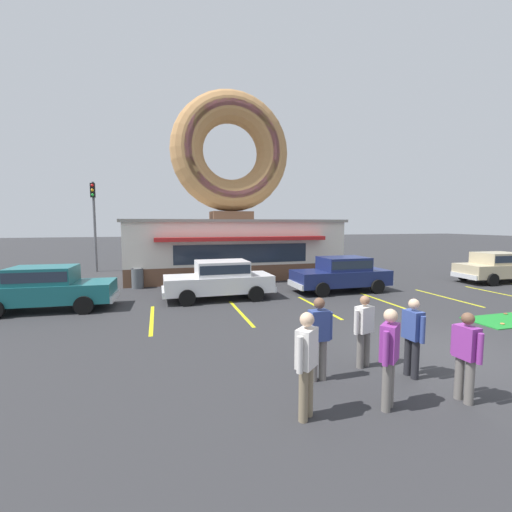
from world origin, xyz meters
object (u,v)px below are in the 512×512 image
object	(u,v)px
car_white	(220,278)
pedestrian_clipboard_woman	(306,360)
pedestrian_hooded_kid	(319,335)
pedestrian_crossing_woman	(413,334)
car_teal	(47,287)
trash_bin	(137,278)
pedestrian_leather_jacket_man	(389,354)
pedestrian_blue_sweater_man	(364,328)
traffic_light_pole	(94,215)
pedestrian_beanie_man	(466,353)
car_navy	(341,273)
car_champagne	(498,266)

from	to	relation	value
car_white	pedestrian_clipboard_woman	bearing A→B (deg)	-91.17
pedestrian_hooded_kid	pedestrian_crossing_woman	distance (m)	1.95
car_teal	trash_bin	distance (m)	4.62
pedestrian_leather_jacket_man	pedestrian_blue_sweater_man	bearing A→B (deg)	70.10
car_teal	pedestrian_blue_sweater_man	size ratio (longest dim) A/B	2.91
car_teal	pedestrian_clipboard_woman	size ratio (longest dim) A/B	2.65
trash_bin	traffic_light_pole	size ratio (longest dim) A/B	0.17
pedestrian_blue_sweater_man	pedestrian_leather_jacket_man	xyz separation A→B (m)	(-0.58, -1.61, 0.09)
pedestrian_hooded_kid	traffic_light_pole	size ratio (longest dim) A/B	0.29
pedestrian_blue_sweater_man	traffic_light_pole	bearing A→B (deg)	114.72
pedestrian_leather_jacket_man	pedestrian_beanie_man	size ratio (longest dim) A/B	1.08
pedestrian_leather_jacket_man	car_navy	bearing A→B (deg)	64.42
traffic_light_pole	pedestrian_crossing_woman	bearing A→B (deg)	-64.43
car_teal	pedestrian_hooded_kid	size ratio (longest dim) A/B	2.75
car_white	pedestrian_crossing_woman	size ratio (longest dim) A/B	2.81
pedestrian_blue_sweater_man	pedestrian_leather_jacket_man	size ratio (longest dim) A/B	0.92
car_champagne	trash_bin	bearing A→B (deg)	169.29
pedestrian_beanie_man	trash_bin	distance (m)	14.21
pedestrian_blue_sweater_man	pedestrian_leather_jacket_man	distance (m)	1.72
pedestrian_blue_sweater_man	pedestrian_leather_jacket_man	bearing A→B (deg)	-109.90
pedestrian_clipboard_woman	trash_bin	size ratio (longest dim) A/B	1.80
pedestrian_beanie_man	traffic_light_pole	world-z (taller)	traffic_light_pole
car_navy	pedestrian_leather_jacket_man	xyz separation A→B (m)	(-4.41, -9.21, 0.09)
car_champagne	pedestrian_beanie_man	distance (m)	15.44
trash_bin	car_teal	bearing A→B (deg)	-128.95
car_champagne	car_navy	world-z (taller)	same
trash_bin	traffic_light_pole	distance (m)	8.09
car_teal	traffic_light_pole	distance (m)	10.79
pedestrian_crossing_woman	traffic_light_pole	size ratio (longest dim) A/B	0.28
pedestrian_clipboard_woman	traffic_light_pole	size ratio (longest dim) A/B	0.30
car_navy	pedestrian_clipboard_woman	bearing A→B (deg)	-122.82
car_teal	car_navy	xyz separation A→B (m)	(12.01, 0.16, 0.00)
pedestrian_crossing_woman	pedestrian_leather_jacket_man	bearing A→B (deg)	-144.02
pedestrian_blue_sweater_man	pedestrian_beanie_man	world-z (taller)	pedestrian_beanie_man
pedestrian_beanie_man	car_navy	bearing A→B (deg)	72.49
car_white	pedestrian_crossing_woman	xyz separation A→B (m)	(2.52, -8.28, 0.03)
pedestrian_clipboard_woman	trash_bin	world-z (taller)	pedestrian_clipboard_woman
pedestrian_leather_jacket_man	traffic_light_pole	xyz separation A→B (m)	(-7.63, 19.46, 2.74)
pedestrian_leather_jacket_man	trash_bin	distance (m)	13.49
trash_bin	car_champagne	bearing A→B (deg)	-10.71
traffic_light_pole	pedestrian_leather_jacket_man	bearing A→B (deg)	-68.58
car_navy	trash_bin	world-z (taller)	car_navy
car_champagne	pedestrian_crossing_woman	size ratio (longest dim) A/B	2.84
car_teal	car_white	size ratio (longest dim) A/B	1.01
pedestrian_clipboard_woman	car_white	bearing A→B (deg)	88.83
pedestrian_leather_jacket_man	pedestrian_clipboard_woman	size ratio (longest dim) A/B	0.99
car_teal	pedestrian_crossing_woman	size ratio (longest dim) A/B	2.84
car_teal	pedestrian_crossing_woman	world-z (taller)	pedestrian_crossing_woman
car_white	trash_bin	size ratio (longest dim) A/B	4.69
car_champagne	trash_bin	xyz separation A→B (m)	(-18.47, 3.49, -0.37)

